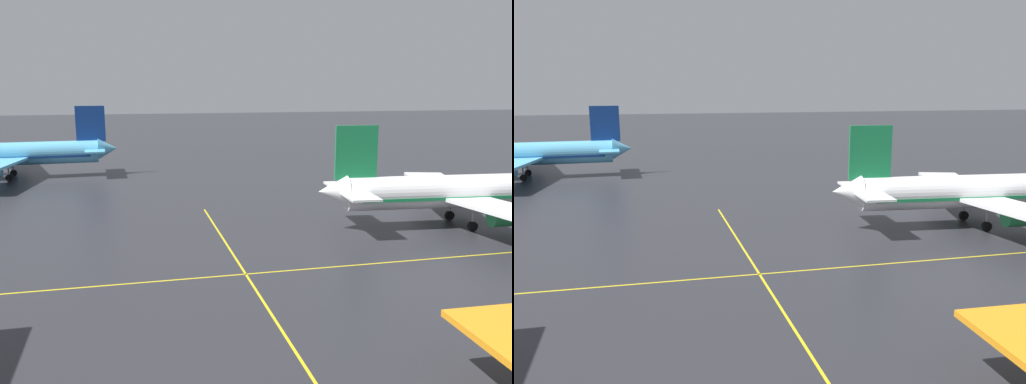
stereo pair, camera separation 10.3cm
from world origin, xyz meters
The scene contains 2 objects.
airliner_second_row centered at (28.04, 48.21, 3.83)m, with size 36.08×31.00×11.21m.
airliner_third_row centered at (-29.59, 92.77, 4.06)m, with size 38.25×32.98×11.90m.
Camera 1 is at (-9.01, -2.89, 15.29)m, focal length 37.81 mm.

